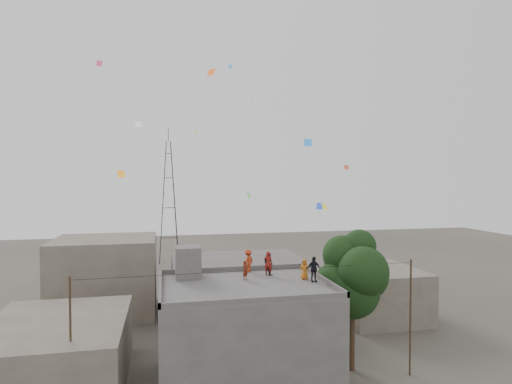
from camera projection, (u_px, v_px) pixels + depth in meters
ground at (244, 384)px, 25.87m from camera, size 140.00×140.00×0.00m
main_building at (244, 335)px, 25.77m from camera, size 10.00×8.00×6.10m
parapet at (244, 282)px, 25.67m from camera, size 10.00×8.00×0.30m
stair_head_box at (188, 262)px, 27.51m from camera, size 1.60×1.80×2.00m
neighbor_west at (57, 354)px, 25.44m from camera, size 8.00×10.00×4.00m
neighbor_north at (238, 285)px, 39.89m from camera, size 12.00×9.00×5.00m
neighbor_northwest at (105, 276)px, 39.28m from camera, size 9.00×8.00×7.00m
neighbor_east at (376, 292)px, 38.52m from camera, size 7.00×8.00×4.40m
tree at (354, 276)px, 27.81m from camera, size 4.90×4.60×9.10m
utility_line at (257, 328)px, 24.63m from camera, size 20.12×0.62×7.40m
transmission_tower at (169, 201)px, 63.82m from camera, size 2.97×2.97×20.01m
person_red_adult at (268, 263)px, 28.12m from camera, size 0.69×0.59×1.59m
person_orange_child at (304, 269)px, 27.01m from camera, size 0.74×0.62×1.28m
person_dark_child at (268, 264)px, 28.29m from camera, size 0.84×0.89×1.45m
person_dark_adult at (314, 269)px, 26.34m from camera, size 0.95×0.47×1.56m
person_orange_adult at (248, 261)px, 29.07m from camera, size 1.13×1.09×1.54m
person_red_child at (245, 270)px, 26.84m from camera, size 0.52×0.52×1.21m
kites at (246, 139)px, 32.16m from camera, size 19.05×14.90×12.93m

